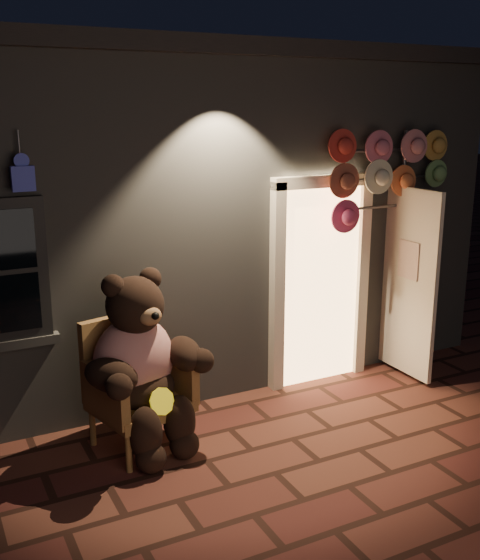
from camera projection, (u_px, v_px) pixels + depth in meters
ground at (276, 473)px, 5.26m from camera, size 60.00×60.00×0.00m
shop_building at (120, 198)px, 8.25m from camera, size 7.30×5.95×3.51m
wicker_armchair at (134, 383)px, 5.62m from camera, size 0.90×0.85×1.11m
teddy_bear at (141, 364)px, 5.45m from camera, size 1.10×0.98×1.56m
hat_rack at (388, 172)px, 6.68m from camera, size 1.49×0.22×2.63m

